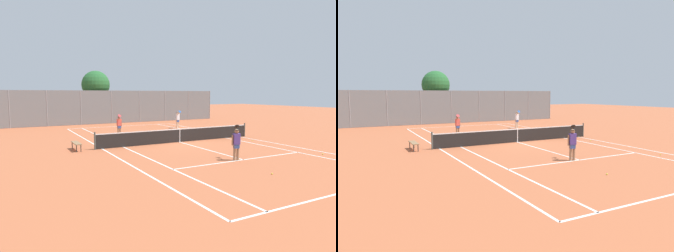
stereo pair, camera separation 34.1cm
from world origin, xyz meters
The scene contains 14 objects.
ground_plane centered at (0.00, 0.00, 0.00)m, with size 120.00×120.00×0.00m, color #B25B38.
court_line_markings centered at (0.00, 0.00, 0.00)m, with size 11.10×23.90×0.01m.
tennis_net centered at (0.00, 0.00, 0.51)m, with size 12.00×0.10×1.07m.
player_near_side centered at (-0.40, -6.29, 0.93)m, with size 0.79×0.71×1.77m.
player_far_left centered at (-2.67, 5.00, 0.93)m, with size 0.56×0.82×1.77m.
player_far_right centered at (4.22, 7.51, 0.93)m, with size 0.52×0.85×1.77m.
loose_tennis_ball_0 centered at (4.87, -2.00, 0.03)m, with size 0.07×0.07×0.07m, color #D1DB33.
loose_tennis_ball_1 centered at (4.79, -7.49, 0.03)m, with size 0.07×0.07×0.07m, color #D1DB33.
loose_tennis_ball_2 centered at (-1.64, 3.30, 0.03)m, with size 0.07×0.07×0.07m, color #D1DB33.
loose_tennis_ball_3 centered at (-0.20, 3.31, 0.03)m, with size 0.07×0.07×0.07m, color #D1DB33.
loose_tennis_ball_4 centered at (-0.89, -9.09, 0.03)m, with size 0.07×0.07×0.07m, color #D1DB33.
courtside_bench centered at (-6.98, 0.34, 0.41)m, with size 0.36×1.50×0.47m.
back_fence centered at (0.00, 15.27, 1.88)m, with size 27.59×0.08×3.75m.
tree_behind_left centered at (-1.20, 17.08, 4.31)m, with size 3.23×3.23×6.03m.
Camera 1 is at (-10.54, -17.79, 3.36)m, focal length 32.00 mm.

